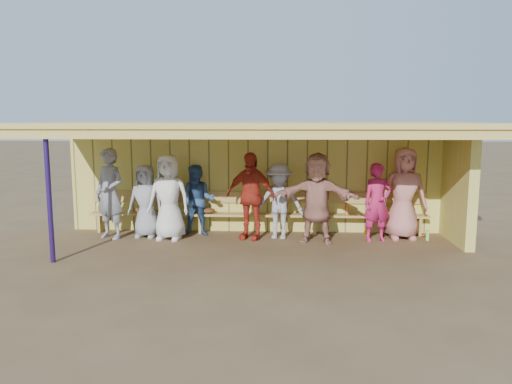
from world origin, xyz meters
TOP-DOWN VIEW (x-y plane):
  - ground at (0.00, 0.00)m, footprint 90.00×90.00m
  - player_a at (-3.15, 0.44)m, footprint 0.84×0.72m
  - player_b at (-1.86, 0.41)m, footprint 0.97×0.70m
  - player_c at (-1.31, 0.81)m, footprint 0.79×0.63m
  - player_d at (-0.14, 0.54)m, footprint 1.19×0.79m
  - player_e at (0.48, 0.62)m, footprint 1.13×0.75m
  - player_f at (1.26, 0.26)m, footprint 1.82×0.87m
  - player_g at (2.55, 0.46)m, footprint 0.68×0.52m
  - player_h at (3.15, 0.70)m, footprint 1.00×0.68m
  - player_extra at (-2.41, 0.59)m, footprint 0.84×0.61m
  - dugout_structure at (0.39, 0.69)m, footprint 8.80×3.20m
  - bench at (0.00, 1.12)m, footprint 7.60×0.34m
  - dugout_equipment at (-1.17, 0.99)m, footprint 6.49×0.62m

SIDE VIEW (x-z plane):
  - ground at x=0.00m, z-range 0.00..0.00m
  - dugout_equipment at x=-1.17m, z-range 0.09..0.89m
  - bench at x=0.00m, z-range 0.06..0.99m
  - player_c at x=-1.31m, z-range 0.00..1.57m
  - player_extra at x=-2.41m, z-range 0.00..1.60m
  - player_e at x=0.48m, z-range 0.00..1.63m
  - player_g at x=2.55m, z-range 0.00..1.66m
  - player_b at x=-1.86m, z-range 0.00..1.84m
  - player_d at x=-0.14m, z-range 0.00..1.87m
  - player_f at x=1.26m, z-range 0.00..1.89m
  - player_a at x=-3.15m, z-range 0.00..1.96m
  - player_h at x=3.15m, z-range 0.00..1.98m
  - dugout_structure at x=0.39m, z-range 0.44..2.94m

